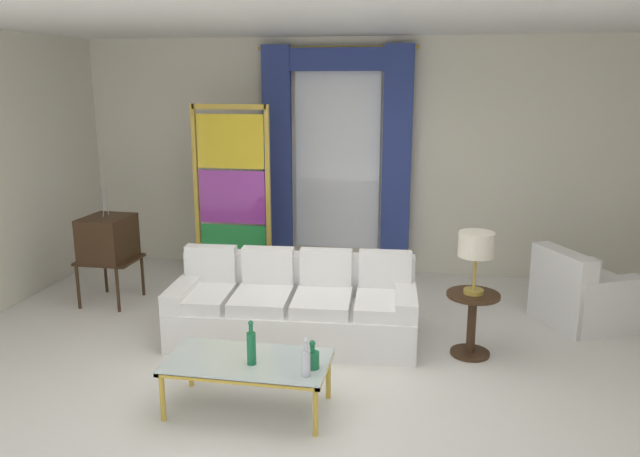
# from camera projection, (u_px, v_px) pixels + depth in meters

# --- Properties ---
(ground_plane) EXTENTS (16.00, 16.00, 0.00)m
(ground_plane) POSITION_uv_depth(u_px,v_px,m) (311.00, 368.00, 5.46)
(ground_plane) COLOR white
(wall_rear) EXTENTS (8.00, 0.12, 3.00)m
(wall_rear) POSITION_uv_depth(u_px,v_px,m) (356.00, 157.00, 8.04)
(wall_rear) COLOR silver
(wall_rear) RESTS_ON ground
(ceiling_slab) EXTENTS (8.00, 7.60, 0.04)m
(ceiling_slab) POSITION_uv_depth(u_px,v_px,m) (327.00, 17.00, 5.52)
(ceiling_slab) COLOR white
(curtained_window) EXTENTS (2.00, 0.17, 2.70)m
(curtained_window) POSITION_uv_depth(u_px,v_px,m) (336.00, 139.00, 7.87)
(curtained_window) COLOR white
(curtained_window) RESTS_ON ground
(couch_white_long) EXTENTS (2.39, 1.07, 0.86)m
(couch_white_long) POSITION_uv_depth(u_px,v_px,m) (295.00, 308.00, 6.05)
(couch_white_long) COLOR white
(couch_white_long) RESTS_ON ground
(coffee_table) EXTENTS (1.23, 0.63, 0.41)m
(coffee_table) POSITION_uv_depth(u_px,v_px,m) (248.00, 364.00, 4.70)
(coffee_table) COLOR silver
(coffee_table) RESTS_ON ground
(bottle_blue_decanter) EXTENTS (0.07, 0.07, 0.35)m
(bottle_blue_decanter) POSITION_uv_depth(u_px,v_px,m) (251.00, 346.00, 4.59)
(bottle_blue_decanter) COLOR #196B3D
(bottle_blue_decanter) RESTS_ON coffee_table
(bottle_crystal_tall) EXTENTS (0.07, 0.07, 0.29)m
(bottle_crystal_tall) POSITION_uv_depth(u_px,v_px,m) (306.00, 361.00, 4.42)
(bottle_crystal_tall) COLOR silver
(bottle_crystal_tall) RESTS_ON coffee_table
(bottle_amber_squat) EXTENTS (0.10, 0.10, 0.22)m
(bottle_amber_squat) POSITION_uv_depth(u_px,v_px,m) (312.00, 358.00, 4.54)
(bottle_amber_squat) COLOR #196B3D
(bottle_amber_squat) RESTS_ON coffee_table
(vintage_tv) EXTENTS (0.62, 0.61, 1.35)m
(vintage_tv) POSITION_uv_depth(u_px,v_px,m) (108.00, 240.00, 6.94)
(vintage_tv) COLOR #382314
(vintage_tv) RESTS_ON ground
(armchair_white) EXTENTS (1.09, 1.08, 0.80)m
(armchair_white) POSITION_uv_depth(u_px,v_px,m) (581.00, 297.00, 6.41)
(armchair_white) COLOR white
(armchair_white) RESTS_ON ground
(stained_glass_divider) EXTENTS (0.95, 0.05, 2.20)m
(stained_glass_divider) POSITION_uv_depth(u_px,v_px,m) (232.00, 201.00, 7.47)
(stained_glass_divider) COLOR gold
(stained_glass_divider) RESTS_ON ground
(peacock_figurine) EXTENTS (0.44, 0.60, 0.50)m
(peacock_figurine) POSITION_uv_depth(u_px,v_px,m) (258.00, 277.00, 7.28)
(peacock_figurine) COLOR beige
(peacock_figurine) RESTS_ON ground
(round_side_table) EXTENTS (0.48, 0.48, 0.59)m
(round_side_table) POSITION_uv_depth(u_px,v_px,m) (472.00, 318.00, 5.65)
(round_side_table) COLOR #382314
(round_side_table) RESTS_ON ground
(table_lamp_brass) EXTENTS (0.32, 0.32, 0.57)m
(table_lamp_brass) POSITION_uv_depth(u_px,v_px,m) (476.00, 247.00, 5.50)
(table_lamp_brass) COLOR #B29338
(table_lamp_brass) RESTS_ON round_side_table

